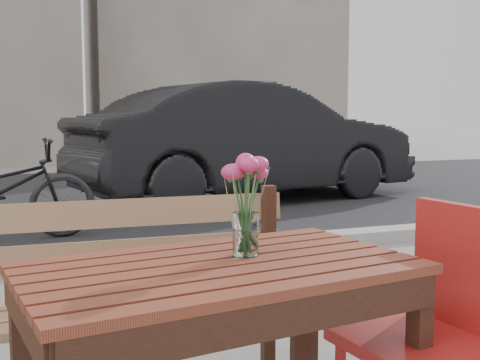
% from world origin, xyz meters
% --- Properties ---
extents(street, '(30.00, 8.12, 0.12)m').
position_xyz_m(street, '(0.00, 5.06, 0.03)').
color(street, black).
rests_on(street, ground).
extents(backdrop_buildings, '(15.50, 4.00, 8.00)m').
position_xyz_m(backdrop_buildings, '(0.17, 14.40, 3.60)').
color(backdrop_buildings, slate).
rests_on(backdrop_buildings, ground).
extents(main_table, '(1.26, 0.84, 0.72)m').
position_xyz_m(main_table, '(0.03, 0.03, 0.60)').
color(main_table, maroon).
rests_on(main_table, ground).
extents(main_bench, '(1.46, 0.49, 0.89)m').
position_xyz_m(main_bench, '(-0.19, 0.60, 0.54)').
color(main_bench, '#99744F').
rests_on(main_bench, ground).
extents(red_chair, '(0.48, 0.48, 0.88)m').
position_xyz_m(red_chair, '(0.73, -0.12, 0.51)').
color(red_chair, '#AA1F1C').
rests_on(red_chair, ground).
extents(main_vase, '(0.18, 0.18, 0.33)m').
position_xyz_m(main_vase, '(0.14, 0.09, 0.93)').
color(main_vase, white).
rests_on(main_vase, main_table).
extents(parked_car, '(5.03, 2.56, 1.58)m').
position_xyz_m(parked_car, '(2.49, 6.04, 0.79)').
color(parked_car, black).
rests_on(parked_car, ground).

